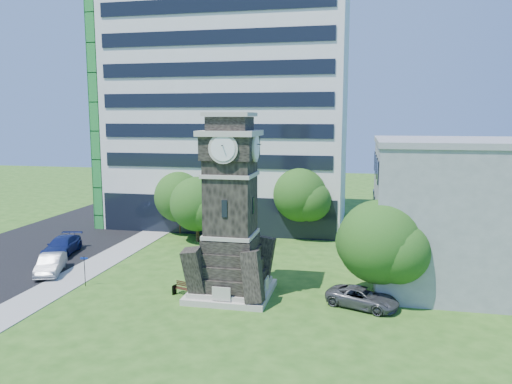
% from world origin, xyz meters
% --- Properties ---
extents(ground, '(160.00, 160.00, 0.00)m').
position_xyz_m(ground, '(0.00, 0.00, 0.00)').
color(ground, '#265117').
rests_on(ground, ground).
extents(sidewalk, '(3.00, 70.00, 0.06)m').
position_xyz_m(sidewalk, '(-9.50, 5.00, 0.03)').
color(sidewalk, gray).
rests_on(sidewalk, ground).
extents(clock_tower, '(5.40, 5.40, 12.22)m').
position_xyz_m(clock_tower, '(3.00, 2.00, 5.28)').
color(clock_tower, beige).
rests_on(clock_tower, ground).
extents(office_tall, '(26.20, 15.11, 28.60)m').
position_xyz_m(office_tall, '(-3.20, 25.84, 14.22)').
color(office_tall, white).
rests_on(office_tall, ground).
extents(office_low, '(15.20, 12.20, 10.40)m').
position_xyz_m(office_low, '(19.97, 8.00, 5.21)').
color(office_low, '#989B9E').
rests_on(office_low, ground).
extents(car_street_mid, '(3.16, 4.80, 1.50)m').
position_xyz_m(car_street_mid, '(-11.75, 3.56, 0.75)').
color(car_street_mid, gray).
rests_on(car_street_mid, ground).
extents(car_street_north, '(3.17, 5.63, 1.54)m').
position_xyz_m(car_street_north, '(-14.07, 8.61, 0.77)').
color(car_street_north, navy).
rests_on(car_street_north, ground).
extents(car_east_lot, '(5.00, 3.57, 1.27)m').
position_xyz_m(car_east_lot, '(11.72, 1.49, 0.63)').
color(car_east_lot, '#47474B').
rests_on(car_east_lot, ground).
extents(park_bench, '(1.70, 0.45, 0.88)m').
position_xyz_m(park_bench, '(0.01, 1.27, 0.47)').
color(park_bench, black).
rests_on(park_bench, ground).
extents(street_sign, '(0.52, 0.05, 2.19)m').
position_xyz_m(street_sign, '(-7.60, 1.45, 1.37)').
color(street_sign, black).
rests_on(street_sign, ground).
extents(tree_nw, '(5.75, 5.23, 6.44)m').
position_xyz_m(tree_nw, '(-6.75, 18.53, 3.68)').
color(tree_nw, '#332114').
rests_on(tree_nw, ground).
extents(tree_nc, '(5.76, 5.24, 6.32)m').
position_xyz_m(tree_nc, '(-3.85, 15.52, 3.55)').
color(tree_nc, '#332114').
rests_on(tree_nc, ground).
extents(tree_ne, '(5.89, 5.35, 7.09)m').
position_xyz_m(tree_ne, '(5.68, 18.83, 4.24)').
color(tree_ne, '#332114').
rests_on(tree_ne, ground).
extents(tree_east, '(6.01, 5.46, 6.69)m').
position_xyz_m(tree_east, '(12.77, 2.93, 3.80)').
color(tree_east, '#332114').
rests_on(tree_east, ground).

